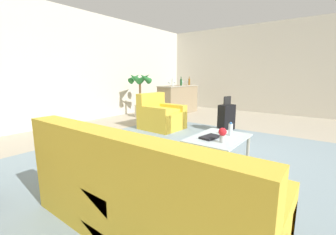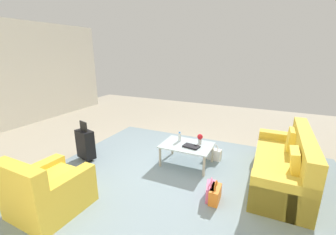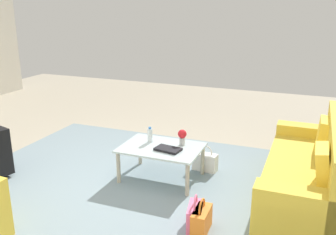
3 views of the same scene
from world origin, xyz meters
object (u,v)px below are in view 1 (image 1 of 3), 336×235
Objects in this scene: coffee_table_book at (210,137)px; wine_glass_left_of_centre at (175,82)px; wine_glass_leftmost at (169,83)px; potted_palm at (140,93)px; couch at (139,199)px; flower_vase at (222,134)px; suitcase_black at (226,117)px; wine_glass_right_of_centre at (182,82)px; water_bottle at (231,129)px; bar_console at (178,99)px; handbag_white at (235,174)px; handbag_pink at (141,158)px; armchair at (160,117)px; wine_bottle_green at (181,82)px; wine_bottle_clear at (173,82)px; coffee_table at (218,141)px; handbag_orange at (135,158)px; wine_glass_rightmost at (188,82)px; wine_bottle_amber at (189,82)px.

coffee_table_book is 4.63m from wine_glass_left_of_centre.
wine_glass_leftmost is 1.00m from potted_palm.
flower_vase is at bearing -1.82° from couch.
flower_vase is 0.24× the size of suitcase_black.
potted_palm is at bearing 157.16° from wine_glass_right_of_centre.
potted_palm is at bearing 152.73° from wine_glass_left_of_centre.
potted_palm reaches higher than suitcase_black.
wine_glass_leftmost is (2.71, 3.16, 0.57)m from water_bottle.
handbag_white is at bearing -138.22° from bar_console.
potted_palm is at bearing 57.31° from handbag_white.
couch is at bearing -136.93° from handbag_pink.
armchair is at bearing 64.10° from water_bottle.
wine_glass_left_of_centre is 0.51× the size of wine_bottle_green.
handbag_pink is (-3.72, -2.10, -0.97)m from wine_bottle_clear.
coffee_table_book is (1.67, 0.18, 0.13)m from couch.
coffee_table is at bearing 3.19° from couch.
bar_console is (3.62, 3.02, 0.06)m from coffee_table_book.
couch reaches higher than coffee_table_book.
potted_palm reaches higher than coffee_table.
suitcase_black reaches higher than handbag_pink.
suitcase_black is at bearing -4.85° from handbag_orange.
suitcase_black is (-1.48, -2.29, -0.74)m from wine_bottle_green.
handbag_white is (-3.93, -3.42, -0.97)m from wine_bottle_green.
flower_vase is at bearing -140.59° from wine_glass_right_of_centre.
flower_vase is at bearing -63.83° from handbag_pink.
water_bottle is 5.06m from wine_glass_rightmost.
suitcase_black is at bearing -113.33° from wine_bottle_clear.
water_bottle is 4.52m from wine_glass_left_of_centre.
flower_vase is 5.30m from wine_bottle_amber.
coffee_table_book is 2.00× the size of wine_glass_left_of_centre.
handbag_orange is (-4.90, -2.14, -0.96)m from wine_glass_rightmost.
suitcase_black is (2.22, 0.85, -0.20)m from flower_vase.
coffee_table_book is 0.18× the size of bar_console.
wine_bottle_amber is at bearing -11.36° from wine_glass_left_of_centre.
wine_bottle_amber reaches higher than wine_glass_left_of_centre.
wine_bottle_green is at bearing -171.31° from wine_glass_rightmost.
suitcase_black reaches higher than flower_vase.
coffee_table_book is 4.68m from wine_bottle_green.
handbag_orange is at bearing -156.40° from wine_glass_rightmost.
wine_bottle_amber reaches higher than bar_console.
wine_glass_left_of_centre is at bearing 50.31° from coffee_table_book.
wine_glass_leftmost is at bearing -170.14° from wine_glass_left_of_centre.
wine_glass_leftmost is 0.43× the size of handbag_white.
wine_glass_right_of_centre reaches higher than flower_vase.
couch is 3.88m from suitcase_black.
armchair is 1.84m from potted_palm.
wine_glass_left_of_centre reaches higher than suitcase_black.
coffee_table is (-1.30, -2.17, 0.08)m from armchair.
wine_glass_rightmost is (2.79, 0.91, 0.79)m from armchair.
wine_glass_left_of_centre is at bearing 25.65° from armchair.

